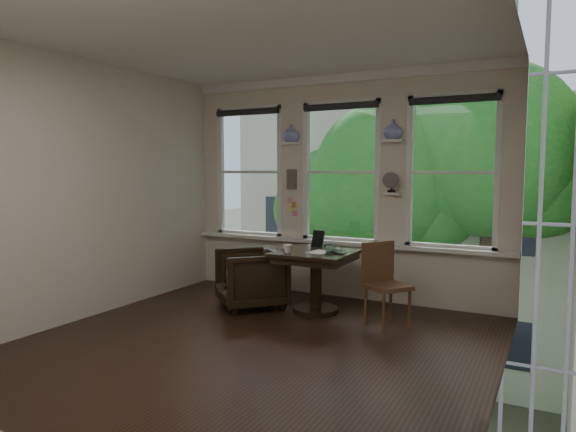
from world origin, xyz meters
The scene contains 25 objects.
ground centered at (0.00, 0.00, 0.00)m, with size 4.50×4.50×0.00m, color black.
ceiling centered at (0.00, 0.00, 3.00)m, with size 4.50×4.50×0.00m, color silver.
wall_back centered at (0.00, 2.25, 1.50)m, with size 4.50×4.50×0.00m, color beige.
wall_front centered at (0.00, -2.25, 1.50)m, with size 4.50×4.50×0.00m, color beige.
wall_left centered at (-2.25, 0.00, 1.50)m, with size 4.50×4.50×0.00m, color beige.
wall_right centered at (2.25, 0.00, 1.50)m, with size 4.50×4.50×0.00m, color beige.
window_left centered at (-1.45, 2.25, 1.70)m, with size 1.10×0.12×1.90m, color white, non-canonical shape.
window_center centered at (0.00, 2.25, 1.70)m, with size 1.10×0.12×1.90m, color white, non-canonical shape.
window_right centered at (1.45, 2.25, 1.70)m, with size 1.10×0.12×1.90m, color white, non-canonical shape.
shelf_left centered at (-0.72, 2.15, 2.10)m, with size 0.26×0.16×0.03m, color white.
shelf_right centered at (0.72, 2.15, 2.10)m, with size 0.26×0.16×0.03m, color white.
intercom centered at (-0.72, 2.18, 1.60)m, with size 0.14×0.06×0.28m, color #59544F.
sticky_notes centered at (-0.72, 2.19, 1.25)m, with size 0.16×0.01×0.24m, color pink, non-canonical shape.
desk_fan centered at (0.72, 2.13, 1.53)m, with size 0.20×0.20×0.24m, color #59544F, non-canonical shape.
vase_left centered at (-0.72, 2.15, 2.24)m, with size 0.24×0.24×0.25m, color white.
vase_right centered at (0.72, 2.15, 2.24)m, with size 0.24×0.24×0.25m, color white.
table centered at (0.04, 1.33, 0.38)m, with size 0.90×0.90×0.75m, color black, non-canonical shape.
armchair_left centered at (-0.79, 1.17, 0.37)m, with size 0.78×0.80×0.73m, color black.
cushion_red centered at (-0.79, 1.17, 0.45)m, with size 0.45×0.45×0.06m, color maroon.
side_chair_right centered at (0.98, 1.17, 0.46)m, with size 0.42×0.42×0.92m, color #4C301B, non-canonical shape.
laptop centered at (0.27, 1.31, 0.76)m, with size 0.30×0.19×0.02m, color black.
mug centered at (-0.20, 1.06, 0.80)m, with size 0.11×0.11×0.10m, color white.
drinking_glass centered at (0.25, 1.24, 0.80)m, with size 0.14×0.14×0.11m, color white.
tablet centered at (-0.06, 1.60, 0.86)m, with size 0.16×0.02×0.22m, color black.
papers centered at (0.10, 1.30, 0.75)m, with size 0.22×0.30×0.00m, color silver.
Camera 1 is at (2.59, -4.26, 1.73)m, focal length 32.00 mm.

